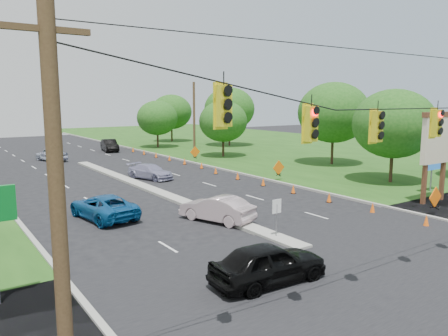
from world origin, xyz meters
TOP-DOWN VIEW (x-y plane):
  - ground at (0.00, 0.00)m, footprint 160.00×160.00m
  - grass_right at (30.00, 20.00)m, footprint 40.00×160.00m
  - cross_street at (0.00, 0.00)m, footprint 160.00×14.00m
  - curb_right at (10.10, 30.00)m, footprint 0.25×110.00m
  - median at (0.00, 21.00)m, footprint 1.00×34.00m
  - median_sign at (0.00, 6.00)m, footprint 0.55×0.06m
  - signal_span at (-0.05, -1.00)m, footprint 25.60×0.32m
  - utility_pole_far_right at (12.50, 35.00)m, footprint 0.28×0.28m
  - pylon_sign at (14.31, 6.20)m, footprint 5.90×2.30m
  - cone_0 at (8.27, 3.00)m, footprint 0.32×0.32m
  - cone_1 at (8.27, 6.50)m, footprint 0.32×0.32m
  - cone_2 at (8.27, 10.00)m, footprint 0.32×0.32m
  - cone_3 at (8.27, 13.50)m, footprint 0.32×0.32m
  - cone_4 at (8.27, 17.00)m, footprint 0.32×0.32m
  - cone_5 at (8.27, 20.50)m, footprint 0.32×0.32m
  - cone_6 at (8.27, 24.00)m, footprint 0.32×0.32m
  - cone_7 at (8.87, 27.50)m, footprint 0.32×0.32m
  - cone_8 at (8.87, 31.00)m, footprint 0.32×0.32m
  - cone_9 at (8.87, 34.50)m, footprint 0.32×0.32m
  - cone_10 at (8.87, 38.00)m, footprint 0.32×0.32m
  - cone_11 at (8.87, 41.50)m, footprint 0.32×0.32m
  - cone_12 at (8.87, 45.00)m, footprint 0.32×0.32m
  - work_sign_0 at (10.80, 4.00)m, footprint 1.27×0.58m
  - work_sign_1 at (10.80, 18.00)m, footprint 1.27×0.58m
  - work_sign_2 at (10.80, 32.00)m, footprint 1.27×0.58m
  - tree_7 at (18.00, 12.00)m, footprint 6.72×6.72m
  - tree_8 at (22.00, 22.00)m, footprint 7.56×7.56m
  - tree_9 at (16.00, 34.00)m, footprint 5.88×5.88m
  - tree_10 at (24.00, 44.00)m, footprint 7.56×7.56m
  - tree_11 at (20.00, 55.00)m, footprint 6.72×6.72m
  - tree_12 at (14.00, 48.00)m, footprint 5.88×5.88m
  - black_sedan at (-3.76, 2.18)m, footprint 4.78×2.12m
  - white_sedan at (-0.61, 10.45)m, footprint 3.03×4.78m
  - blue_pickup at (-5.77, 14.72)m, footprint 3.05×5.44m
  - silver_car_far at (2.10, 25.11)m, footprint 3.23×4.89m
  - silver_car_oncoming at (-2.24, 42.17)m, footprint 3.07×4.92m
  - dark_car_receding at (6.60, 47.63)m, footprint 2.53×5.14m

SIDE VIEW (x-z plane):
  - ground at x=0.00m, z-range 0.00..0.00m
  - grass_right at x=30.00m, z-range -0.03..0.03m
  - cross_street at x=0.00m, z-range -0.01..0.01m
  - curb_right at x=10.10m, z-range -0.08..0.08m
  - median at x=0.00m, z-range -0.09..0.09m
  - cone_0 at x=8.27m, z-range 0.00..0.70m
  - cone_1 at x=8.27m, z-range 0.00..0.70m
  - cone_2 at x=8.27m, z-range 0.00..0.70m
  - cone_3 at x=8.27m, z-range 0.00..0.70m
  - cone_4 at x=8.27m, z-range 0.00..0.70m
  - cone_5 at x=8.27m, z-range 0.00..0.70m
  - cone_6 at x=8.27m, z-range 0.00..0.70m
  - cone_7 at x=8.87m, z-range 0.00..0.70m
  - cone_8 at x=8.87m, z-range 0.00..0.70m
  - cone_9 at x=8.87m, z-range 0.00..0.70m
  - cone_10 at x=8.87m, z-range 0.00..0.70m
  - cone_11 at x=8.87m, z-range 0.00..0.70m
  - cone_12 at x=8.87m, z-range 0.00..0.70m
  - silver_car_far at x=2.10m, z-range 0.00..1.32m
  - blue_pickup at x=-5.77m, z-range 0.00..1.44m
  - white_sedan at x=-0.61m, z-range 0.00..1.49m
  - silver_car_oncoming at x=-2.24m, z-range 0.00..1.56m
  - black_sedan at x=-3.76m, z-range 0.00..1.60m
  - dark_car_receding at x=6.60m, z-range 0.00..1.62m
  - work_sign_0 at x=10.80m, z-range 0.41..1.78m
  - work_sign_1 at x=10.80m, z-range 0.41..1.78m
  - work_sign_2 at x=10.80m, z-range 0.41..1.78m
  - median_sign at x=0.00m, z-range 0.44..2.49m
  - pylon_sign at x=14.31m, z-range 0.94..7.06m
  - tree_9 at x=16.00m, z-range 0.91..7.77m
  - tree_12 at x=14.00m, z-range 0.91..7.77m
  - utility_pole_far_right at x=12.50m, z-range 0.00..9.00m
  - tree_7 at x=18.00m, z-range 1.04..8.88m
  - tree_11 at x=20.00m, z-range 1.04..8.88m
  - signal_span at x=-0.05m, z-range 0.47..9.47m
  - tree_8 at x=22.00m, z-range 1.17..9.99m
  - tree_10 at x=24.00m, z-range 1.17..9.99m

